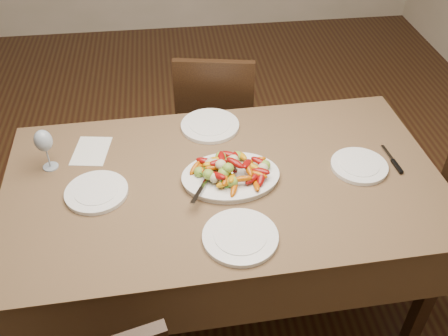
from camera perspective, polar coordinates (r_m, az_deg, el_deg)
name	(u,v)px	position (r m, az deg, el deg)	size (l,w,h in m)	color
floor	(182,262)	(2.78, -4.79, -10.69)	(6.00, 6.00, 0.00)	#382111
dining_table	(224,240)	(2.37, 0.00, -8.18)	(1.84, 1.04, 0.76)	brown
chair_far	(217,118)	(2.96, -0.80, 5.74)	(0.42, 0.42, 0.95)	black
serving_platter	(231,178)	(2.09, 0.76, -1.12)	(0.40, 0.30, 0.02)	white
roasted_vegetables	(231,167)	(2.05, 0.78, 0.08)	(0.33, 0.22, 0.09)	maroon
serving_spoon	(217,179)	(2.03, -0.86, -1.21)	(0.28, 0.06, 0.03)	#9EA0A8
plate_left	(97,192)	(2.09, -14.36, -2.71)	(0.26, 0.26, 0.02)	white
plate_right	(359,166)	(2.23, 15.18, 0.21)	(0.24, 0.24, 0.02)	white
plate_far	(210,126)	(2.39, -1.61, 4.84)	(0.28, 0.28, 0.02)	white
plate_near	(240,237)	(1.86, 1.87, -7.88)	(0.28, 0.28, 0.02)	white
wine_glass	(46,149)	(2.23, -19.72, 2.10)	(0.08, 0.08, 0.20)	#8C99A5
menu_card	(91,151)	(2.32, -14.93, 1.90)	(0.15, 0.21, 0.00)	silver
table_knife	(392,161)	(2.31, 18.69, 0.81)	(0.02, 0.20, 0.01)	#9EA0A8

